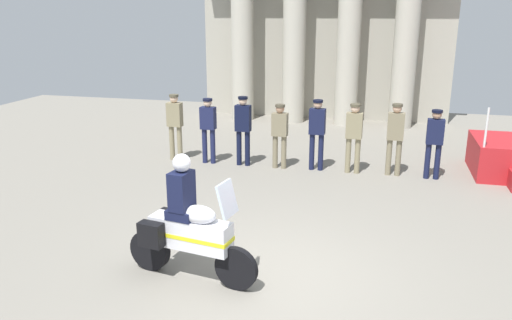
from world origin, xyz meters
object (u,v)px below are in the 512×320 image
(officer_in_row_5, at_px, (354,133))
(officer_in_row_6, at_px, (395,134))
(motorcycle_with_rider, at_px, (186,228))
(officer_in_row_4, at_px, (317,129))
(officer_in_row_7, at_px, (435,139))
(officer_in_row_3, at_px, (280,131))
(officer_in_row_0, at_px, (175,122))
(officer_in_row_1, at_px, (208,125))
(officer_in_row_2, at_px, (243,125))

(officer_in_row_5, distance_m, officer_in_row_6, 0.96)
(officer_in_row_5, xyz_separation_m, motorcycle_with_rider, (-2.00, -5.75, -0.21))
(officer_in_row_6, bearing_deg, officer_in_row_5, 5.42)
(officer_in_row_4, bearing_deg, officer_in_row_7, -178.24)
(officer_in_row_3, height_order, officer_in_row_7, officer_in_row_7)
(officer_in_row_6, bearing_deg, officer_in_row_0, 2.83)
(officer_in_row_5, bearing_deg, officer_in_row_1, 3.21)
(officer_in_row_5, relative_size, motorcycle_with_rider, 0.81)
(officer_in_row_0, bearing_deg, officer_in_row_6, -177.17)
(officer_in_row_1, bearing_deg, officer_in_row_5, -176.79)
(officer_in_row_3, bearing_deg, officer_in_row_1, 2.55)
(officer_in_row_3, bearing_deg, officer_in_row_2, 1.29)
(officer_in_row_6, distance_m, officer_in_row_7, 0.88)
(officer_in_row_7, height_order, motorcycle_with_rider, motorcycle_with_rider)
(officer_in_row_2, distance_m, officer_in_row_5, 2.74)
(officer_in_row_2, xyz_separation_m, officer_in_row_6, (3.69, 0.07, -0.02))
(officer_in_row_5, height_order, officer_in_row_7, officer_in_row_5)
(officer_in_row_3, relative_size, officer_in_row_4, 0.92)
(officer_in_row_6, distance_m, motorcycle_with_rider, 6.52)
(officer_in_row_7, bearing_deg, officer_in_row_5, 2.35)
(officer_in_row_1, height_order, officer_in_row_7, officer_in_row_1)
(officer_in_row_2, xyz_separation_m, officer_in_row_5, (2.74, 0.03, -0.04))
(officer_in_row_0, height_order, officer_in_row_3, officer_in_row_0)
(officer_in_row_0, distance_m, officer_in_row_7, 6.42)
(officer_in_row_2, bearing_deg, officer_in_row_3, -178.71)
(officer_in_row_1, bearing_deg, officer_in_row_6, -176.33)
(officer_in_row_0, relative_size, officer_in_row_1, 1.03)
(officer_in_row_7, distance_m, motorcycle_with_rider, 6.92)
(officer_in_row_2, height_order, officer_in_row_6, officer_in_row_2)
(officer_in_row_1, relative_size, officer_in_row_3, 1.04)
(officer_in_row_6, bearing_deg, officer_in_row_4, 3.08)
(officer_in_row_5, height_order, officer_in_row_6, officer_in_row_6)
(officer_in_row_1, height_order, officer_in_row_5, officer_in_row_5)
(officer_in_row_3, relative_size, officer_in_row_7, 0.99)
(officer_in_row_0, distance_m, motorcycle_with_rider, 6.32)
(officer_in_row_1, xyz_separation_m, officer_in_row_7, (5.49, 0.04, -0.03))
(officer_in_row_0, relative_size, officer_in_row_6, 1.01)
(officer_in_row_6, bearing_deg, officer_in_row_3, 4.42)
(officer_in_row_1, relative_size, officer_in_row_2, 0.95)
(officer_in_row_1, distance_m, officer_in_row_3, 1.86)
(officer_in_row_0, distance_m, officer_in_row_5, 4.59)
(officer_in_row_2, bearing_deg, officer_in_row_4, -175.84)
(officer_in_row_4, xyz_separation_m, motorcycle_with_rider, (-1.12, -5.78, -0.24))
(officer_in_row_6, relative_size, officer_in_row_7, 1.06)
(officer_in_row_2, distance_m, officer_in_row_3, 0.95)
(officer_in_row_0, xyz_separation_m, officer_in_row_4, (3.70, 0.02, 0.01))
(officer_in_row_2, bearing_deg, motorcycle_with_rider, 99.78)
(officer_in_row_0, xyz_separation_m, motorcycle_with_rider, (2.58, -5.77, -0.23))
(officer_in_row_3, relative_size, officer_in_row_5, 0.95)
(officer_in_row_0, bearing_deg, officer_in_row_5, -177.70)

